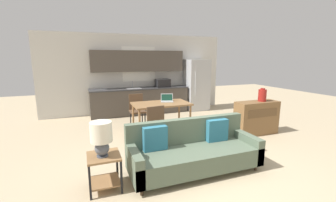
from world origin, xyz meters
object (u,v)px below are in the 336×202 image
(vase, at_px, (262,95))
(couch, at_px, (193,151))
(table_lamp, at_px, (101,136))
(dining_chair_far_left, at_px, (137,109))
(side_table, at_px, (104,166))
(laptop, at_px, (167,100))
(dining_chair_near_left, at_px, (153,123))
(dining_table, at_px, (161,106))
(refrigerator, at_px, (196,85))
(credenza, at_px, (256,118))

(vase, bearing_deg, couch, -156.05)
(table_lamp, relative_size, dining_chair_far_left, 0.56)
(side_table, xyz_separation_m, laptop, (1.84, 2.29, 0.47))
(table_lamp, relative_size, vase, 1.55)
(couch, xyz_separation_m, dining_chair_near_left, (-0.30, 1.31, 0.17))
(dining_table, bearing_deg, couch, -94.21)
(dining_table, height_order, couch, couch)
(dining_chair_far_left, bearing_deg, couch, -82.75)
(refrigerator, distance_m, vase, 3.04)
(table_lamp, distance_m, laptop, 2.98)
(dining_table, bearing_deg, refrigerator, 44.51)
(refrigerator, bearing_deg, laptop, -134.56)
(couch, bearing_deg, vase, 23.95)
(dining_table, distance_m, credenza, 2.43)
(dining_chair_near_left, bearing_deg, side_table, 42.39)
(couch, bearing_deg, credenza, 25.16)
(credenza, distance_m, vase, 0.59)
(dining_chair_near_left, bearing_deg, table_lamp, 42.62)
(vase, bearing_deg, side_table, -163.59)
(refrigerator, bearing_deg, credenza, -87.74)
(dining_chair_near_left, xyz_separation_m, dining_chair_far_left, (-0.01, 1.55, 0.00))
(dining_table, relative_size, vase, 4.37)
(credenza, relative_size, vase, 3.39)
(refrigerator, bearing_deg, dining_chair_far_left, -153.32)
(dining_chair_far_left, relative_size, laptop, 2.36)
(side_table, distance_m, laptop, 2.98)
(dining_table, xyz_separation_m, side_table, (-1.63, -2.15, -0.35))
(credenza, bearing_deg, dining_table, 156.18)
(refrigerator, distance_m, dining_chair_far_left, 2.88)
(couch, xyz_separation_m, laptop, (0.37, 2.23, 0.49))
(credenza, distance_m, dining_chair_near_left, 2.67)
(side_table, bearing_deg, dining_chair_far_left, 68.20)
(dining_table, xyz_separation_m, laptop, (0.21, 0.15, 0.12))
(vase, height_order, dining_chair_far_left, vase)
(couch, relative_size, vase, 6.72)
(dining_table, distance_m, dining_chair_near_left, 0.92)
(dining_table, relative_size, dining_chair_near_left, 1.59)
(refrigerator, distance_m, credenza, 3.07)
(refrigerator, relative_size, table_lamp, 3.63)
(credenza, bearing_deg, couch, -154.84)
(side_table, relative_size, credenza, 0.47)
(refrigerator, xyz_separation_m, laptop, (-1.88, -1.90, -0.10))
(couch, distance_m, table_lamp, 1.57)
(side_table, bearing_deg, dining_table, 52.84)
(laptop, bearing_deg, couch, -81.18)
(vase, xyz_separation_m, dining_chair_far_left, (-2.80, 1.75, -0.49))
(credenza, bearing_deg, table_lamp, -162.68)
(vase, distance_m, laptop, 2.41)
(dining_table, distance_m, table_lamp, 2.73)
(couch, distance_m, dining_chair_far_left, 2.88)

